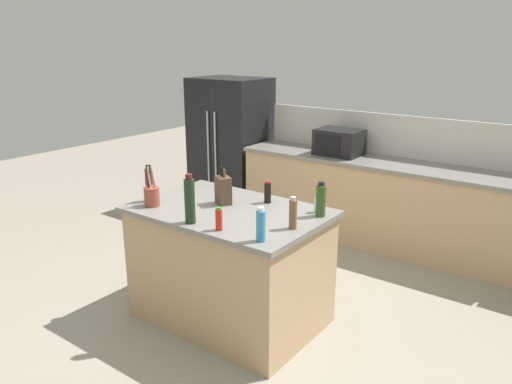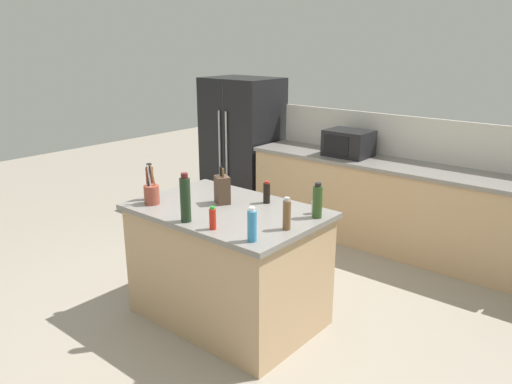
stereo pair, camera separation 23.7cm
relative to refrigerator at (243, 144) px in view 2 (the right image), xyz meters
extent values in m
plane|color=gray|center=(1.83, -2.25, -0.86)|extent=(14.00, 14.00, 0.00)
cube|color=tan|center=(2.13, -0.05, -0.41)|extent=(3.19, 0.62, 0.90)
cube|color=gray|center=(2.13, -0.05, 0.06)|extent=(3.23, 0.66, 0.04)
cube|color=beige|center=(2.13, 0.27, 0.31)|extent=(3.19, 0.03, 0.46)
cube|color=tan|center=(1.83, -2.25, -0.41)|extent=(1.41, 0.92, 0.90)
cube|color=gray|center=(1.83, -2.25, 0.06)|extent=(1.47, 0.98, 0.04)
cube|color=black|center=(0.00, 0.00, 0.00)|extent=(0.94, 0.72, 1.72)
cube|color=#2D2D2D|center=(0.00, -0.36, 0.00)|extent=(0.01, 0.00, 1.64)
cylinder|color=#ADB2B7|center=(-0.06, -0.38, 0.00)|extent=(0.02, 0.02, 0.95)
cylinder|color=#ADB2B7|center=(0.06, -0.38, 0.00)|extent=(0.02, 0.02, 0.95)
cube|color=black|center=(1.62, -0.05, 0.22)|extent=(0.49, 0.38, 0.29)
cube|color=black|center=(1.57, -0.24, 0.22)|extent=(0.30, 0.01, 0.20)
cube|color=#4C3828|center=(1.71, -2.18, 0.19)|extent=(0.16, 0.15, 0.22)
cylinder|color=black|center=(1.68, -2.16, 0.33)|extent=(0.02, 0.02, 0.07)
cylinder|color=black|center=(1.71, -2.18, 0.33)|extent=(0.02, 0.02, 0.07)
cylinder|color=brown|center=(1.74, -2.19, 0.33)|extent=(0.02, 0.02, 0.07)
cylinder|color=brown|center=(1.30, -2.55, 0.15)|extent=(0.12, 0.12, 0.15)
cylinder|color=olive|center=(1.31, -2.54, 0.31)|extent=(0.01, 0.05, 0.18)
cylinder|color=black|center=(1.28, -2.54, 0.31)|extent=(0.01, 0.05, 0.18)
cylinder|color=#B2B2B7|center=(1.30, -2.56, 0.31)|extent=(0.01, 0.03, 0.18)
cylinder|color=#2D4C1E|center=(2.47, -1.97, 0.20)|extent=(0.07, 0.07, 0.23)
cylinder|color=black|center=(2.47, -1.97, 0.33)|extent=(0.05, 0.05, 0.03)
cylinder|color=black|center=(1.80, -2.64, 0.24)|extent=(0.07, 0.07, 0.32)
cylinder|color=#4C1919|center=(1.80, -2.64, 0.42)|extent=(0.05, 0.05, 0.04)
cylinder|color=black|center=(1.97, -1.95, 0.16)|extent=(0.06, 0.06, 0.16)
cylinder|color=#B22319|center=(1.97, -1.95, 0.25)|extent=(0.04, 0.04, 0.02)
cylinder|color=#3384BC|center=(2.40, -2.62, 0.18)|extent=(0.06, 0.06, 0.20)
cylinder|color=white|center=(2.40, -2.62, 0.30)|extent=(0.04, 0.04, 0.02)
cylinder|color=red|center=(2.05, -2.63, 0.15)|extent=(0.05, 0.05, 0.15)
cylinder|color=green|center=(2.05, -2.63, 0.23)|extent=(0.03, 0.03, 0.02)
cylinder|color=silver|center=(2.41, -1.92, 0.13)|extent=(0.05, 0.05, 0.10)
cylinder|color=#B2B2B7|center=(2.41, -1.92, 0.18)|extent=(0.03, 0.03, 0.02)
cylinder|color=brown|center=(2.44, -2.31, 0.18)|extent=(0.06, 0.06, 0.20)
cylinder|color=#B2B2B7|center=(2.44, -2.31, 0.30)|extent=(0.04, 0.04, 0.02)
cylinder|color=maroon|center=(1.19, -2.48, 0.21)|extent=(0.06, 0.06, 0.27)
cylinder|color=black|center=(1.19, -2.48, 0.36)|extent=(0.04, 0.04, 0.03)
camera|label=1|loc=(4.15, -5.04, 1.32)|focal=35.00mm
camera|label=2|loc=(4.33, -4.89, 1.32)|focal=35.00mm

